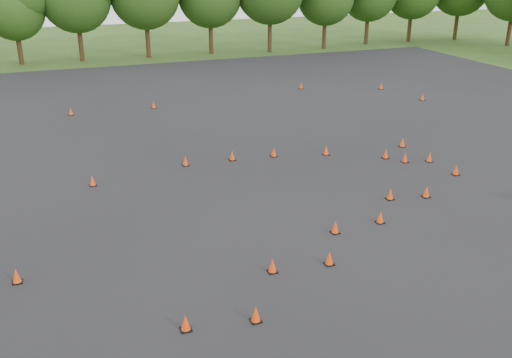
# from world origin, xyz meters

# --- Properties ---
(ground) EXTENTS (140.00, 140.00, 0.00)m
(ground) POSITION_xyz_m (0.00, 0.00, 0.00)
(ground) COLOR #2D5119
(ground) RESTS_ON ground
(asphalt_pad) EXTENTS (62.00, 62.00, 0.00)m
(asphalt_pad) POSITION_xyz_m (0.00, 6.00, 0.01)
(asphalt_pad) COLOR black
(asphalt_pad) RESTS_ON ground
(treeline) EXTENTS (87.10, 32.16, 10.64)m
(treeline) POSITION_xyz_m (3.62, 35.30, 4.72)
(treeline) COLOR #244213
(treeline) RESTS_ON ground
(traffic_cones) EXTENTS (36.44, 33.46, 0.45)m
(traffic_cones) POSITION_xyz_m (0.34, 4.74, 0.23)
(traffic_cones) COLOR #F5430A
(traffic_cones) RESTS_ON asphalt_pad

